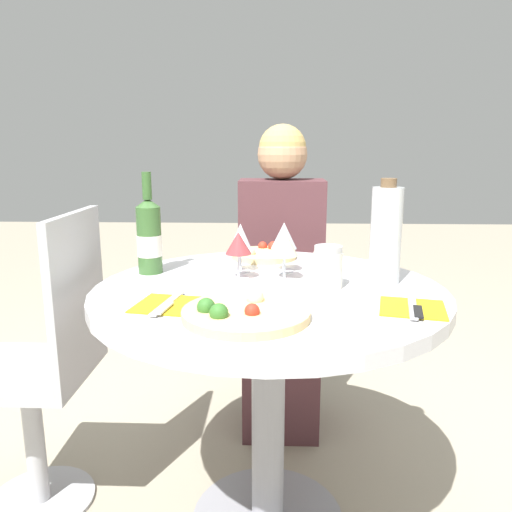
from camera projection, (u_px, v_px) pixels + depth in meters
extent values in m
cylinder|color=gray|center=(268.00, 413.00, 1.44)|extent=(0.10, 0.10, 0.68)
cylinder|color=silver|center=(269.00, 293.00, 1.36)|extent=(0.96, 0.96, 0.04)
cylinder|color=#ADADB2|center=(280.00, 402.00, 2.22)|extent=(0.33, 0.33, 0.01)
cylinder|color=#ADADB2|center=(280.00, 358.00, 2.17)|extent=(0.06, 0.06, 0.44)
cube|color=#ADADB2|center=(281.00, 307.00, 2.12)|extent=(0.37, 0.37, 0.03)
cube|color=#ADADB2|center=(281.00, 241.00, 2.23)|extent=(0.37, 0.02, 0.47)
cube|color=#512D33|center=(281.00, 371.00, 2.01)|extent=(0.29, 0.32, 0.47)
cube|color=#512D33|center=(281.00, 243.00, 2.06)|extent=(0.34, 0.20, 0.52)
sphere|color=tan|center=(282.00, 155.00, 1.98)|extent=(0.20, 0.20, 0.20)
sphere|color=tan|center=(282.00, 148.00, 1.98)|extent=(0.19, 0.19, 0.19)
cylinder|color=#ADADB2|center=(41.00, 500.00, 1.61)|extent=(0.33, 0.33, 0.01)
cylinder|color=#ADADB2|center=(35.00, 441.00, 1.56)|extent=(0.06, 0.06, 0.44)
cube|color=#ADADB2|center=(27.00, 371.00, 1.51)|extent=(0.37, 0.37, 0.03)
cube|color=#ADADB2|center=(77.00, 293.00, 1.45)|extent=(0.02, 0.37, 0.47)
cylinder|color=#E5C17F|center=(246.00, 313.00, 1.12)|extent=(0.29, 0.29, 0.02)
sphere|color=beige|center=(255.00, 297.00, 1.17)|extent=(0.04, 0.04, 0.04)
sphere|color=#336B28|center=(219.00, 313.00, 1.06)|extent=(0.04, 0.04, 0.04)
sphere|color=#B22D1E|center=(252.00, 311.00, 1.08)|extent=(0.03, 0.03, 0.03)
sphere|color=#336B28|center=(206.00, 307.00, 1.10)|extent=(0.04, 0.04, 0.04)
cylinder|color=#E5C17F|center=(264.00, 255.00, 1.71)|extent=(0.22, 0.22, 0.02)
sphere|color=#336B28|center=(279.00, 247.00, 1.75)|extent=(0.04, 0.04, 0.04)
sphere|color=#B22D1E|center=(273.00, 246.00, 1.77)|extent=(0.04, 0.04, 0.04)
sphere|color=#B22D1E|center=(263.00, 246.00, 1.78)|extent=(0.03, 0.03, 0.03)
sphere|color=beige|center=(249.00, 252.00, 1.68)|extent=(0.04, 0.04, 0.04)
cylinder|color=#38602D|center=(149.00, 240.00, 1.50)|extent=(0.07, 0.07, 0.20)
cone|color=#38602D|center=(148.00, 203.00, 1.47)|extent=(0.07, 0.07, 0.03)
cylinder|color=#38602D|center=(147.00, 186.00, 1.46)|extent=(0.03, 0.03, 0.08)
cylinder|color=silver|center=(150.00, 245.00, 1.50)|extent=(0.07, 0.07, 0.06)
cylinder|color=silver|center=(386.00, 236.00, 1.38)|extent=(0.09, 0.09, 0.27)
cylinder|color=brown|center=(389.00, 183.00, 1.35)|extent=(0.04, 0.04, 0.02)
cylinder|color=silver|center=(328.00, 270.00, 1.34)|extent=(0.08, 0.08, 0.10)
cylinder|color=#B2B2B7|center=(329.00, 249.00, 1.33)|extent=(0.07, 0.07, 0.02)
cylinder|color=silver|center=(284.00, 271.00, 1.53)|extent=(0.06, 0.06, 0.00)
cylinder|color=silver|center=(284.00, 259.00, 1.52)|extent=(0.01, 0.01, 0.07)
cone|color=silver|center=(284.00, 235.00, 1.51)|extent=(0.08, 0.08, 0.08)
cylinder|color=silver|center=(239.00, 278.00, 1.45)|extent=(0.06, 0.06, 0.00)
cylinder|color=silver|center=(239.00, 266.00, 1.44)|extent=(0.01, 0.01, 0.07)
cone|color=#9E383D|center=(238.00, 243.00, 1.42)|extent=(0.08, 0.08, 0.06)
cylinder|color=silver|center=(284.00, 279.00, 1.44)|extent=(0.06, 0.06, 0.00)
cylinder|color=silver|center=(284.00, 267.00, 1.43)|extent=(0.01, 0.01, 0.07)
cone|color=beige|center=(285.00, 243.00, 1.42)|extent=(0.08, 0.08, 0.07)
cylinder|color=silver|center=(241.00, 270.00, 1.54)|extent=(0.06, 0.06, 0.00)
cylinder|color=silver|center=(241.00, 260.00, 1.53)|extent=(0.01, 0.01, 0.06)
cone|color=silver|center=(241.00, 237.00, 1.51)|extent=(0.07, 0.07, 0.08)
cube|color=gold|center=(168.00, 305.00, 1.20)|extent=(0.17, 0.17, 0.00)
cube|color=silver|center=(168.00, 303.00, 1.20)|extent=(0.05, 0.19, 0.00)
cube|color=silver|center=(164.00, 308.00, 1.16)|extent=(0.03, 0.09, 0.00)
cube|color=gold|center=(412.00, 308.00, 1.18)|extent=(0.18, 0.18, 0.00)
cube|color=silver|center=(412.00, 306.00, 1.18)|extent=(0.06, 0.19, 0.00)
cube|color=black|center=(418.00, 312.00, 1.13)|extent=(0.04, 0.09, 0.00)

